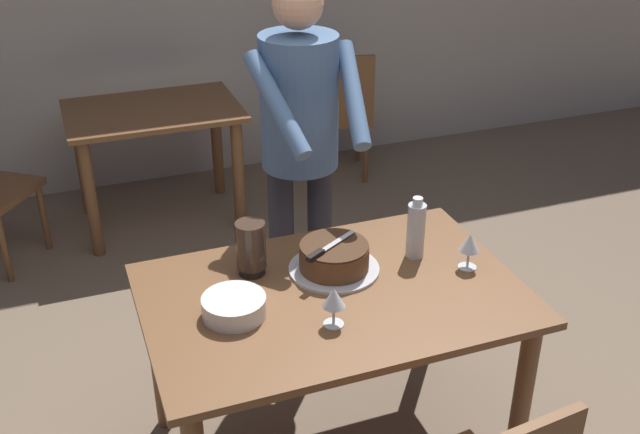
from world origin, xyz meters
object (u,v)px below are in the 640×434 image
cake_on_platter (334,258)px  water_bottle (416,230)px  person_cutting_cake (300,138)px  wine_glass_near (334,299)px  main_dining_table (333,319)px  plate_stack (234,306)px  cake_knife (322,251)px  hurricane_lamp (251,248)px  wine_glass_far (470,244)px  background_table (155,134)px  background_chair_1 (338,110)px

cake_on_platter → water_bottle: bearing=-1.8°
water_bottle → person_cutting_cake: 0.64m
wine_glass_near → person_cutting_cake: bearing=78.1°
main_dining_table → plate_stack: size_ratio=6.12×
cake_knife → person_cutting_cake: 0.61m
cake_knife → hurricane_lamp: bearing=151.5°
wine_glass_near → person_cutting_cake: person_cutting_cake is taller
wine_glass_far → background_table: (-0.82, 2.18, -0.28)m
cake_knife → background_chair_1: bearing=67.0°
wine_glass_near → water_bottle: size_ratio=0.58×
person_cutting_cake → background_table: (-0.40, 1.51, -0.50)m
cake_on_platter → person_cutting_cake: bearing=84.3°
plate_stack → water_bottle: size_ratio=0.88×
cake_knife → background_table: (-0.28, 2.06, -0.29)m
wine_glass_near → background_chair_1: (1.03, 2.57, -0.36)m
water_bottle → wine_glass_far: bearing=-44.5°
hurricane_lamp → background_table: size_ratio=0.21×
main_dining_table → cake_knife: bearing=93.4°
plate_stack → hurricane_lamp: 0.28m
main_dining_table → cake_on_platter: size_ratio=3.96×
water_bottle → hurricane_lamp: water_bottle is taller
cake_on_platter → wine_glass_near: (-0.12, -0.32, 0.05)m
plate_stack → main_dining_table: bearing=2.3°
main_dining_table → cake_on_platter: (0.06, 0.13, 0.17)m
cake_knife → person_cutting_cake: size_ratio=0.14×
plate_stack → person_cutting_cake: (0.47, 0.67, 0.29)m
cake_on_platter → hurricane_lamp: (-0.29, 0.09, 0.06)m
cake_knife → hurricane_lamp: 0.26m
wine_glass_far → hurricane_lamp: 0.81m
plate_stack → background_chair_1: (1.33, 2.40, -0.29)m
plate_stack → hurricane_lamp: size_ratio=1.05×
plate_stack → wine_glass_far: (0.90, -0.01, 0.07)m
main_dining_table → plate_stack: bearing=-177.7°
background_chair_1 → main_dining_table: bearing=-112.0°
main_dining_table → water_bottle: size_ratio=5.38×
water_bottle → background_table: water_bottle is taller
cake_knife → background_chair_1: (0.97, 2.29, -0.37)m
main_dining_table → wine_glass_far: bearing=-2.4°
main_dining_table → background_table: 2.18m
cake_on_platter → cake_knife: size_ratio=1.40×
cake_knife → plate_stack: (-0.36, -0.11, -0.08)m
water_bottle → background_table: (-0.67, 2.04, -0.29)m
main_dining_table → cake_on_platter: bearing=67.4°
person_cutting_cake → main_dining_table: bearing=-99.3°
cake_knife → water_bottle: size_ratio=0.97×
wine_glass_near → hurricane_lamp: hurricane_lamp is taller
person_cutting_cake → background_table: bearing=104.8°
cake_knife → wine_glass_far: size_ratio=1.69×
cake_knife → plate_stack: cake_knife is taller
plate_stack → wine_glass_near: bearing=-29.6°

